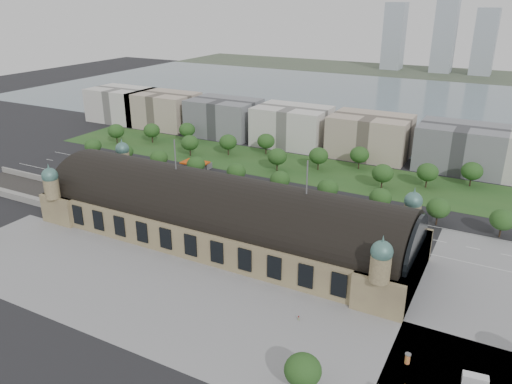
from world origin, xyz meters
The scene contains 61 objects.
ground centered at (0.00, 0.00, 0.00)m, with size 900.00×900.00×0.00m, color black.
station centered at (0.00, 0.00, 10.28)m, with size 150.00×48.40×44.30m.
track_cutting centered at (-110.00, -2.21, 0.70)m, with size 70.00×24.00×3.10m.
plaza_south centered at (10.00, -44.00, 0.00)m, with size 190.00×48.00×0.12m, color gray.
plaza_east centered at (103.00, 0.00, 0.00)m, with size 56.00×100.00×0.12m, color gray.
road_slab centered at (-20.00, 38.00, 0.00)m, with size 260.00×26.00×0.10m, color black.
grass_belt centered at (-15.00, 93.00, 0.00)m, with size 300.00×45.00×0.10m, color #255120.
petrol_station centered at (-53.91, 65.28, 2.95)m, with size 14.00×13.00×5.05m.
lake centered at (0.00, 298.00, 0.00)m, with size 700.00×320.00×0.08m, color slate.
far_shore centered at (0.00, 498.00, 0.00)m, with size 700.00×120.00×0.14m, color #44513D.
far_tower_left centered at (-60.00, 508.00, 40.00)m, with size 24.00×24.00×80.00m, color #9EA8B2.
far_tower_mid centered at (0.00, 508.00, 42.50)m, with size 24.00×24.00×85.00m, color #9EA8B2.
far_tower_right centered at (45.00, 508.00, 37.50)m, with size 24.00×24.00×75.00m, color #9EA8B2.
office_0 centered at (-170.00, 133.00, 12.00)m, with size 45.00×32.00×24.00m, color silver.
office_1 centered at (-130.00, 133.00, 12.00)m, with size 45.00×32.00×24.00m, color #B5A48E.
office_2 centered at (-80.00, 133.00, 12.00)m, with size 45.00×32.00×24.00m, color gray.
office_3 centered at (-30.00, 133.00, 12.00)m, with size 45.00×32.00×24.00m, color silver.
office_4 centered at (20.00, 133.00, 12.00)m, with size 45.00×32.00×24.00m, color #B5A48E.
office_5 centered at (70.00, 133.00, 12.00)m, with size 45.00×32.00×24.00m, color gray.
tree_row_0 centered at (-120.00, 53.00, 7.43)m, with size 9.60×9.60×11.52m.
tree_row_1 centered at (-96.00, 53.00, 7.43)m, with size 9.60×9.60×11.52m.
tree_row_2 centered at (-72.00, 53.00, 7.43)m, with size 9.60×9.60×11.52m.
tree_row_3 centered at (-48.00, 53.00, 7.43)m, with size 9.60×9.60×11.52m.
tree_row_4 centered at (-24.00, 53.00, 7.43)m, with size 9.60×9.60×11.52m.
tree_row_5 centered at (0.00, 53.00, 7.43)m, with size 9.60×9.60×11.52m.
tree_row_6 centered at (24.00, 53.00, 7.43)m, with size 9.60×9.60×11.52m.
tree_row_7 centered at (48.00, 53.00, 7.43)m, with size 9.60×9.60×11.52m.
tree_row_8 centered at (72.00, 53.00, 7.43)m, with size 9.60×9.60×11.52m.
tree_row_9 centered at (96.00, 53.00, 7.43)m, with size 9.60×9.60×11.52m.
tree_belt_0 centered at (-130.00, 83.00, 8.05)m, with size 10.40×10.40×12.48m.
tree_belt_1 centered at (-111.00, 95.00, 8.05)m, with size 10.40×10.40×12.48m.
tree_belt_2 centered at (-92.00, 107.00, 8.05)m, with size 10.40×10.40×12.48m.
tree_belt_3 centered at (-73.00, 83.00, 8.05)m, with size 10.40×10.40×12.48m.
tree_belt_4 centered at (-54.00, 95.00, 8.05)m, with size 10.40×10.40×12.48m.
tree_belt_5 centered at (-35.00, 107.00, 8.05)m, with size 10.40×10.40×12.48m.
tree_belt_6 centered at (-16.00, 83.00, 8.05)m, with size 10.40×10.40×12.48m.
tree_belt_7 centered at (3.00, 95.00, 8.05)m, with size 10.40×10.40×12.48m.
tree_belt_8 centered at (22.00, 107.00, 8.05)m, with size 10.40×10.40×12.48m.
tree_belt_9 centered at (41.00, 83.00, 8.05)m, with size 10.40×10.40×12.48m.
tree_belt_10 centered at (60.00, 95.00, 8.05)m, with size 10.40×10.40×12.48m.
tree_belt_11 centered at (79.00, 107.00, 8.05)m, with size 10.40×10.40×12.48m.
tree_plaza_s centered at (60.00, -60.00, 6.80)m, with size 9.00×9.00×10.64m.
traffic_car_0 centered at (-96.01, 29.42, 0.70)m, with size 1.64×4.08×1.39m, color silver.
traffic_car_2 centered at (-76.31, 31.27, 0.78)m, with size 2.60×5.63×1.56m, color black.
traffic_car_3 centered at (-29.20, 43.15, 0.73)m, with size 2.06×5.06×1.47m, color maroon.
traffic_car_4 centered at (-0.38, 38.99, 0.67)m, with size 1.58×3.93×1.34m, color #161940.
traffic_car_5 centered at (33.58, 44.65, 0.75)m, with size 1.59×4.57×1.51m, color #4E5155.
traffic_car_6 centered at (64.72, 33.62, 0.79)m, with size 2.63×5.71×1.59m, color white.
parked_car_0 centered at (-78.75, 21.00, 0.64)m, with size 1.35×3.86×1.27m, color black.
parked_car_1 centered at (-74.33, 22.09, 0.81)m, with size 2.70×5.86×1.63m, color maroon.
parked_car_2 centered at (-44.31, 21.81, 0.78)m, with size 2.19×5.39×1.56m, color #1B254E.
parked_car_3 centered at (-38.93, 21.00, 0.73)m, with size 1.72×4.26×1.45m, color #5B5D63.
parked_car_4 centered at (-46.91, 24.38, 0.70)m, with size 1.48×4.25×1.40m, color white.
parked_car_5 centered at (-42.86, 25.00, 0.77)m, with size 2.57×5.57×1.55m, color #9A9CA3.
parked_car_6 centered at (-38.87, 25.00, 0.69)m, with size 1.93×4.75×1.38m, color black.
bus_west centered at (4.12, 31.18, 1.66)m, with size 2.79×11.91×3.32m, color #B7471D.
bus_mid centered at (-0.69, 27.00, 1.62)m, with size 2.72×11.62×3.24m, color silver.
bus_east centered at (38.07, 30.70, 1.48)m, with size 2.49×10.64×2.96m, color silver.
van_east centered at (95.95, -37.45, 1.25)m, with size 6.29×3.18×2.61m.
advertising_column centered at (80.00, -37.72, 1.59)m, with size 1.62×1.62×3.07m.
pedestrian_0 centered at (47.81, -34.06, 0.76)m, with size 0.75×0.43×1.53m, color gray.
Camera 1 is at (94.30, -147.61, 89.10)m, focal length 35.00 mm.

